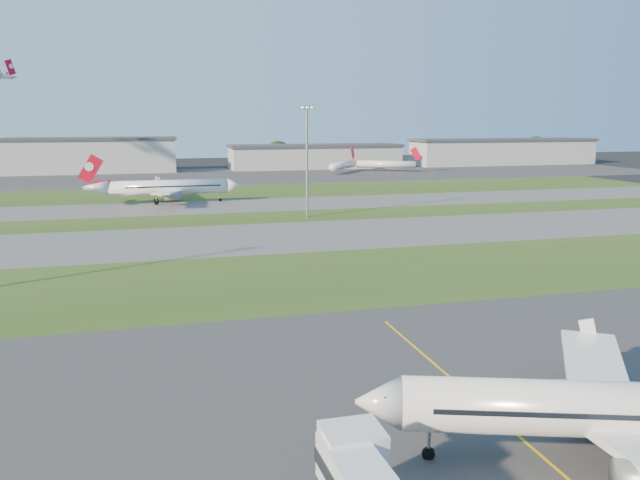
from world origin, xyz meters
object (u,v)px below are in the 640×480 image
object	(u,v)px
light_mast_centre	(307,154)
mini_jet_near	(343,165)
airliner_parked	(629,412)
mini_jet_far	(387,164)
airliner_taxiing	(168,188)

from	to	relation	value
light_mast_centre	mini_jet_near	bearing A→B (deg)	69.15
mini_jet_near	light_mast_centre	distance (m)	127.38
mini_jet_near	airliner_parked	bearing A→B (deg)	-155.51
light_mast_centre	mini_jet_far	bearing A→B (deg)	61.19
airliner_parked	airliner_taxiing	bearing A→B (deg)	119.00
airliner_taxiing	light_mast_centre	distance (m)	47.20
mini_jet_far	light_mast_centre	world-z (taller)	light_mast_centre
mini_jet_near	light_mast_centre	bearing A→B (deg)	-163.88
airliner_taxiing	mini_jet_far	xyz separation A→B (m)	(96.83, 85.72, -1.04)
mini_jet_far	light_mast_centre	distance (m)	137.18
light_mast_centre	airliner_parked	bearing A→B (deg)	-92.85
airliner_taxiing	mini_jet_near	xyz separation A→B (m)	(76.09, 84.49, -1.04)
mini_jet_far	light_mast_centre	xyz separation A→B (m)	(-65.88, -119.78, 11.53)
airliner_parked	airliner_taxiing	world-z (taller)	airliner_taxiing
mini_jet_near	mini_jet_far	world-z (taller)	same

